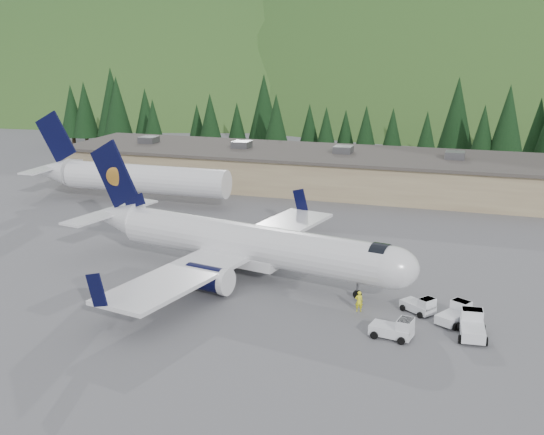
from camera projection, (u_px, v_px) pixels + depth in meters
The scene contains 10 objects.
ground at pixel (251, 277), 60.64m from camera, with size 600.00×600.00×0.00m, color slate.
airliner at pixel (241, 244), 60.35m from camera, with size 33.65×31.79×11.22m.
second_airliner at pixel (126, 177), 87.43m from camera, with size 27.50×11.00×10.05m.
baggage_tug_a at pixel (395, 329), 48.23m from camera, with size 3.18×2.21×1.58m.
baggage_tug_b at pixel (420, 306), 52.61m from camera, with size 2.93×2.62×1.41m.
baggage_tug_c at pixel (472, 326), 48.59m from camera, with size 2.24×3.41×1.74m.
terminal_building at pixel (308, 169), 96.39m from camera, with size 71.00×17.00×6.10m.
baggage_tug_d at pixel (456, 314), 50.93m from camera, with size 2.74×3.23×1.54m.
ramp_worker at pixel (359, 301), 52.91m from camera, with size 0.62×0.40×1.69m, color #FFF81F.
tree_line at pixel (329, 118), 117.38m from camera, with size 110.55×18.05×14.38m.
Camera 1 is at (19.39, -53.87, 20.78)m, focal length 45.00 mm.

